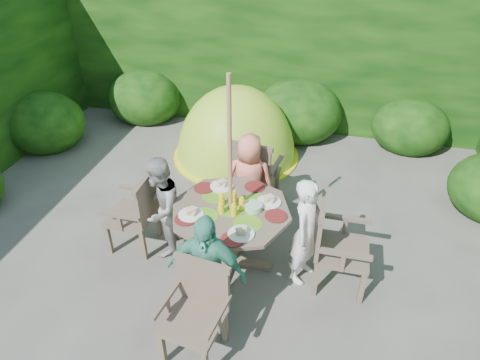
% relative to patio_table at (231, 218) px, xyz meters
% --- Properties ---
extents(ground, '(60.00, 60.00, 0.00)m').
position_rel_patio_table_xyz_m(ground, '(-0.30, -0.09, -0.63)').
color(ground, '#4E4A45').
rests_on(ground, ground).
extents(hedge_enclosure, '(9.00, 9.00, 2.50)m').
position_rel_patio_table_xyz_m(hedge_enclosure, '(-0.30, 1.25, 0.62)').
color(hedge_enclosure, black).
rests_on(hedge_enclosure, ground).
extents(patio_table, '(1.31, 1.31, 0.90)m').
position_rel_patio_table_xyz_m(patio_table, '(0.00, 0.00, 0.00)').
color(patio_table, '#4A3B30').
rests_on(patio_table, ground).
extents(parasol_pole, '(0.04, 0.04, 2.20)m').
position_rel_patio_table_xyz_m(parasol_pole, '(-0.00, -0.00, 0.47)').
color(parasol_pole, '#9C673E').
rests_on(parasol_pole, ground).
extents(garden_chair_right, '(0.53, 0.60, 0.99)m').
position_rel_patio_table_xyz_m(garden_chair_right, '(1.09, -0.02, -0.10)').
color(garden_chair_right, '#4A3B30').
rests_on(garden_chair_right, ground).
extents(garden_chair_left, '(0.50, 0.56, 0.92)m').
position_rel_patio_table_xyz_m(garden_chair_left, '(-1.10, 0.02, -0.14)').
color(garden_chair_left, '#4A3B30').
rests_on(garden_chair_left, ground).
extents(garden_chair_back, '(0.64, 0.59, 0.97)m').
position_rel_patio_table_xyz_m(garden_chair_back, '(0.01, 1.09, -0.11)').
color(garden_chair_back, '#4A3B30').
rests_on(garden_chair_back, ground).
extents(garden_chair_front, '(0.59, 0.54, 0.89)m').
position_rel_patio_table_xyz_m(garden_chair_front, '(-0.01, -1.10, -0.16)').
color(garden_chair_front, '#4A3B30').
rests_on(garden_chair_front, ground).
extents(child_right, '(0.41, 0.51, 1.22)m').
position_rel_patio_table_xyz_m(child_right, '(0.80, -0.02, -0.02)').
color(child_right, white).
rests_on(child_right, ground).
extents(child_left, '(0.49, 0.61, 1.21)m').
position_rel_patio_table_xyz_m(child_left, '(-0.80, 0.01, -0.03)').
color(child_left, gray).
rests_on(child_left, ground).
extents(child_back, '(0.61, 0.43, 1.19)m').
position_rel_patio_table_xyz_m(child_back, '(0.01, 0.80, -0.03)').
color(child_back, '#EA7A60').
rests_on(child_back, ground).
extents(child_front, '(0.74, 0.32, 1.26)m').
position_rel_patio_table_xyz_m(child_front, '(-0.02, -0.80, -0.00)').
color(child_front, teal).
rests_on(child_front, ground).
extents(dome_tent, '(2.21, 2.21, 2.25)m').
position_rel_patio_table_xyz_m(dome_tent, '(-0.54, 2.30, -0.63)').
color(dome_tent, '#BCDD2A').
rests_on(dome_tent, ground).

